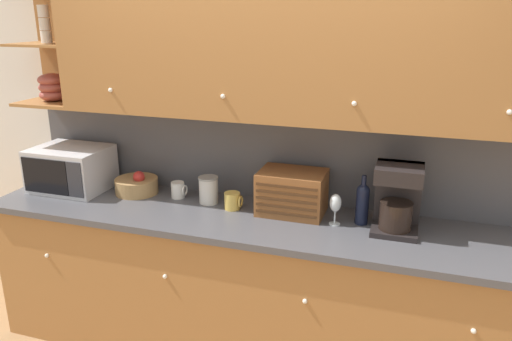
% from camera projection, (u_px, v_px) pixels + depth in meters
% --- Properties ---
extents(ground_plane, '(24.00, 24.00, 0.00)m').
position_uv_depth(ground_plane, '(266.00, 323.00, 3.52)').
color(ground_plane, '#9E754C').
extents(wall_back, '(5.67, 0.06, 2.60)m').
position_uv_depth(wall_back, '(269.00, 144.00, 3.15)').
color(wall_back, white).
rests_on(wall_back, ground_plane).
extents(counter_unit, '(3.29, 0.68, 0.95)m').
position_uv_depth(counter_unit, '(251.00, 287.00, 3.08)').
color(counter_unit, '#A36B38').
rests_on(counter_unit, ground_plane).
extents(backsplash_panel, '(3.27, 0.01, 0.56)m').
position_uv_depth(backsplash_panel, '(267.00, 156.00, 3.14)').
color(backsplash_panel, '#4C4C51').
rests_on(backsplash_panel, counter_unit).
extents(upper_cabinets, '(3.27, 0.38, 0.80)m').
position_uv_depth(upper_cabinets, '(288.00, 48.00, 2.72)').
color(upper_cabinets, '#A36B38').
rests_on(upper_cabinets, backsplash_panel).
extents(microwave, '(0.48, 0.39, 0.29)m').
position_uv_depth(microwave, '(71.00, 169.00, 3.34)').
color(microwave, silver).
rests_on(microwave, counter_unit).
extents(fruit_basket, '(0.28, 0.28, 0.16)m').
position_uv_depth(fruit_basket, '(137.00, 185.00, 3.29)').
color(fruit_basket, '#A87F4C').
rests_on(fruit_basket, counter_unit).
extents(mug, '(0.10, 0.09, 0.10)m').
position_uv_depth(mug, '(178.00, 190.00, 3.21)').
color(mug, silver).
rests_on(mug, counter_unit).
extents(storage_canister, '(0.12, 0.12, 0.17)m').
position_uv_depth(storage_canister, '(209.00, 190.00, 3.12)').
color(storage_canister, silver).
rests_on(storage_canister, counter_unit).
extents(mug_blue_second, '(0.11, 0.10, 0.10)m').
position_uv_depth(mug_blue_second, '(233.00, 201.00, 3.03)').
color(mug_blue_second, gold).
rests_on(mug_blue_second, counter_unit).
extents(bread_box, '(0.39, 0.29, 0.26)m').
position_uv_depth(bread_box, '(292.00, 192.00, 2.95)').
color(bread_box, brown).
rests_on(bread_box, counter_unit).
extents(wine_glass, '(0.07, 0.07, 0.18)m').
position_uv_depth(wine_glass, '(335.00, 204.00, 2.79)').
color(wine_glass, silver).
rests_on(wine_glass, counter_unit).
extents(wine_bottle, '(0.07, 0.07, 0.29)m').
position_uv_depth(wine_bottle, '(362.00, 202.00, 2.80)').
color(wine_bottle, black).
rests_on(wine_bottle, counter_unit).
extents(coffee_maker, '(0.25, 0.23, 0.38)m').
position_uv_depth(coffee_maker, '(397.00, 198.00, 2.69)').
color(coffee_maker, black).
rests_on(coffee_maker, counter_unit).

